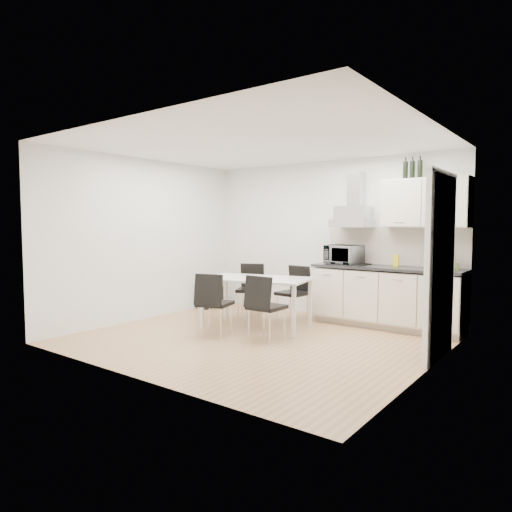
{
  "coord_description": "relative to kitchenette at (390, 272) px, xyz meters",
  "views": [
    {
      "loc": [
        3.63,
        -4.87,
        1.55
      ],
      "look_at": [
        -0.21,
        0.26,
        1.1
      ],
      "focal_mm": 32.0,
      "sensor_mm": 36.0,
      "label": 1
    }
  ],
  "objects": [
    {
      "name": "chair_near_left",
      "position": [
        -1.75,
        -1.94,
        -0.39
      ],
      "size": [
        0.56,
        0.6,
        0.88
      ],
      "primitive_type": null,
      "rotation": [
        0.0,
        0.0,
        0.27
      ],
      "color": "black",
      "rests_on": "ground"
    },
    {
      "name": "dining_table",
      "position": [
        -1.59,
        -1.19,
        -0.15
      ],
      "size": [
        1.7,
        1.21,
        0.75
      ],
      "rotation": [
        0.0,
        0.0,
        0.24
      ],
      "color": "white",
      "rests_on": "ground"
    },
    {
      "name": "floor_speaker",
      "position": [
        -2.66,
        0.17,
        -0.67
      ],
      "size": [
        0.2,
        0.18,
        0.32
      ],
      "primitive_type": "cube",
      "rotation": [
        0.0,
        0.0,
        -0.05
      ],
      "color": "black",
      "rests_on": "ground"
    },
    {
      "name": "wall_front",
      "position": [
        -1.18,
        -3.73,
        0.47
      ],
      "size": [
        4.5,
        0.1,
        2.6
      ],
      "primitive_type": "cube",
      "color": "white",
      "rests_on": "ground"
    },
    {
      "name": "chair_far_left",
      "position": [
        -2.15,
        -0.62,
        -0.39
      ],
      "size": [
        0.62,
        0.64,
        0.88
      ],
      "primitive_type": null,
      "rotation": [
        0.0,
        0.0,
        3.6
      ],
      "color": "black",
      "rests_on": "ground"
    },
    {
      "name": "wall_left",
      "position": [
        -3.43,
        -1.73,
        0.47
      ],
      "size": [
        0.1,
        4.0,
        2.6
      ],
      "primitive_type": "cube",
      "color": "white",
      "rests_on": "ground"
    },
    {
      "name": "doorway",
      "position": [
        1.03,
        -1.18,
        0.22
      ],
      "size": [
        0.08,
        1.04,
        2.1
      ],
      "primitive_type": "cube",
      "color": "white",
      "rests_on": "ground"
    },
    {
      "name": "kitchenette",
      "position": [
        0.0,
        0.0,
        0.0
      ],
      "size": [
        2.22,
        0.64,
        2.52
      ],
      "color": "beige",
      "rests_on": "ground"
    },
    {
      "name": "wall_right",
      "position": [
        1.07,
        -1.73,
        0.47
      ],
      "size": [
        0.1,
        4.0,
        2.6
      ],
      "primitive_type": "cube",
      "color": "white",
      "rests_on": "ground"
    },
    {
      "name": "chair_far_right",
      "position": [
        -1.39,
        -0.51,
        -0.39
      ],
      "size": [
        0.48,
        0.54,
        0.88
      ],
      "primitive_type": null,
      "rotation": [
        0.0,
        0.0,
        3.06
      ],
      "color": "black",
      "rests_on": "ground"
    },
    {
      "name": "ground",
      "position": [
        -1.18,
        -1.73,
        -0.83
      ],
      "size": [
        4.5,
        4.5,
        0.0
      ],
      "primitive_type": "plane",
      "color": "tan",
      "rests_on": "ground"
    },
    {
      "name": "chair_near_right",
      "position": [
        -1.02,
        -1.73,
        -0.39
      ],
      "size": [
        0.44,
        0.5,
        0.88
      ],
      "primitive_type": null,
      "rotation": [
        0.0,
        0.0,
        -0.01
      ],
      "color": "black",
      "rests_on": "ground"
    },
    {
      "name": "ceiling",
      "position": [
        -1.18,
        -1.73,
        1.77
      ],
      "size": [
        4.5,
        4.5,
        0.0
      ],
      "primitive_type": "plane",
      "color": "white",
      "rests_on": "wall_back"
    },
    {
      "name": "guitar_amp",
      "position": [
        -3.29,
        -0.34,
        -0.59
      ],
      "size": [
        0.31,
        0.6,
        0.49
      ],
      "rotation": [
        0.0,
        0.0,
        0.09
      ],
      "color": "black",
      "rests_on": "ground"
    },
    {
      "name": "wall_back",
      "position": [
        -1.18,
        0.27,
        0.47
      ],
      "size": [
        4.5,
        0.1,
        2.6
      ],
      "primitive_type": "cube",
      "color": "white",
      "rests_on": "ground"
    }
  ]
}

